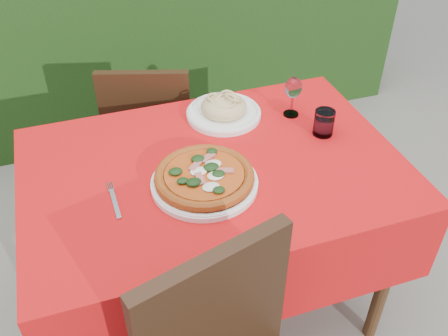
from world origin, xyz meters
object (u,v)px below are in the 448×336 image
object	(u,v)px
pizza_plate	(204,178)
wine_glass	(293,89)
pasta_plate	(224,110)
chair_far	(151,133)
water_glass	(324,124)
fork	(115,204)

from	to	relation	value
pizza_plate	wine_glass	distance (m)	0.53
pasta_plate	wine_glass	world-z (taller)	wine_glass
chair_far	pasta_plate	bearing A→B (deg)	139.63
water_glass	fork	distance (m)	0.78
pizza_plate	water_glass	world-z (taller)	water_glass
chair_far	pizza_plate	distance (m)	0.78
pizza_plate	water_glass	bearing A→B (deg)	15.68
wine_glass	fork	world-z (taller)	wine_glass
pizza_plate	wine_glass	size ratio (longest dim) A/B	2.50
chair_far	water_glass	bearing A→B (deg)	149.46
wine_glass	pasta_plate	bearing A→B (deg)	163.55
pasta_plate	fork	bearing A→B (deg)	-142.53
chair_far	pizza_plate	size ratio (longest dim) A/B	2.13
pizza_plate	pasta_plate	xyz separation A→B (m)	(0.19, 0.36, -0.00)
wine_glass	chair_far	bearing A→B (deg)	137.39
pasta_plate	water_glass	xyz separation A→B (m)	(0.30, -0.23, 0.01)
water_glass	fork	size ratio (longest dim) A/B	0.51
wine_glass	fork	xyz separation A→B (m)	(-0.71, -0.29, -0.11)
pasta_plate	wine_glass	distance (m)	0.27
chair_far	wine_glass	bearing A→B (deg)	154.95
pizza_plate	fork	world-z (taller)	pizza_plate
chair_far	pizza_plate	xyz separation A→B (m)	(0.04, -0.73, 0.30)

